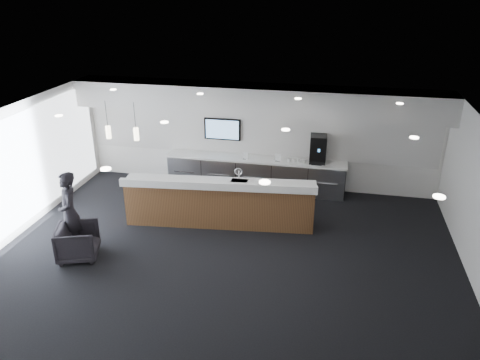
% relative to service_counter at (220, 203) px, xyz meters
% --- Properties ---
extents(ground, '(10.00, 10.00, 0.00)m').
position_rel_service_counter_xyz_m(ground, '(0.49, -1.44, -0.58)').
color(ground, black).
rests_on(ground, ground).
extents(ceiling, '(10.00, 8.00, 0.02)m').
position_rel_service_counter_xyz_m(ceiling, '(0.49, -1.44, 2.42)').
color(ceiling, black).
rests_on(ceiling, back_wall).
extents(back_wall, '(10.00, 0.02, 3.00)m').
position_rel_service_counter_xyz_m(back_wall, '(0.49, 2.56, 0.92)').
color(back_wall, white).
rests_on(back_wall, ground).
extents(left_wall, '(0.02, 8.00, 3.00)m').
position_rel_service_counter_xyz_m(left_wall, '(-4.51, -1.44, 0.92)').
color(left_wall, white).
rests_on(left_wall, ground).
extents(soffit_bulkhead, '(10.00, 0.90, 0.70)m').
position_rel_service_counter_xyz_m(soffit_bulkhead, '(0.49, 2.11, 2.07)').
color(soffit_bulkhead, silver).
rests_on(soffit_bulkhead, back_wall).
extents(alcove_panel, '(9.80, 0.06, 1.40)m').
position_rel_service_counter_xyz_m(alcove_panel, '(0.49, 2.53, 1.02)').
color(alcove_panel, silver).
rests_on(alcove_panel, back_wall).
extents(window_blinds_wall, '(0.04, 7.36, 2.55)m').
position_rel_service_counter_xyz_m(window_blinds_wall, '(-4.47, -1.44, 0.92)').
color(window_blinds_wall, silver).
rests_on(window_blinds_wall, left_wall).
extents(back_credenza, '(5.06, 0.66, 0.95)m').
position_rel_service_counter_xyz_m(back_credenza, '(0.49, 2.20, -0.10)').
color(back_credenza, '#9799A0').
rests_on(back_credenza, ground).
extents(wall_tv, '(1.05, 0.08, 0.62)m').
position_rel_service_counter_xyz_m(wall_tv, '(-0.51, 2.46, 1.07)').
color(wall_tv, black).
rests_on(wall_tv, back_wall).
extents(pendant_left, '(0.12, 0.12, 0.30)m').
position_rel_service_counter_xyz_m(pendant_left, '(-1.91, -0.64, 1.67)').
color(pendant_left, '#FFEEC6').
rests_on(pendant_left, ceiling).
extents(pendant_right, '(0.12, 0.12, 0.30)m').
position_rel_service_counter_xyz_m(pendant_right, '(-2.61, -0.64, 1.67)').
color(pendant_right, '#FFEEC6').
rests_on(pendant_right, ceiling).
extents(ceiling_can_lights, '(7.00, 5.00, 0.02)m').
position_rel_service_counter_xyz_m(ceiling_can_lights, '(0.49, -1.44, 2.39)').
color(ceiling_can_lights, white).
rests_on(ceiling_can_lights, ceiling).
extents(service_counter, '(4.66, 1.25, 1.49)m').
position_rel_service_counter_xyz_m(service_counter, '(0.00, 0.00, 0.00)').
color(service_counter, '#56331C').
rests_on(service_counter, ground).
extents(coffee_machine, '(0.46, 0.58, 0.76)m').
position_rel_service_counter_xyz_m(coffee_machine, '(2.19, 2.26, 0.75)').
color(coffee_machine, black).
rests_on(coffee_machine, back_credenza).
extents(info_sign_left, '(0.15, 0.06, 0.20)m').
position_rel_service_counter_xyz_m(info_sign_left, '(0.22, 2.06, 0.47)').
color(info_sign_left, white).
rests_on(info_sign_left, back_credenza).
extents(info_sign_right, '(0.16, 0.04, 0.21)m').
position_rel_service_counter_xyz_m(info_sign_right, '(1.13, 2.09, 0.48)').
color(info_sign_right, white).
rests_on(info_sign_right, back_credenza).
extents(armchair, '(1.06, 1.04, 0.76)m').
position_rel_service_counter_xyz_m(armchair, '(-2.62, -2.08, -0.20)').
color(armchair, black).
rests_on(armchair, ground).
extents(lounge_guest, '(0.74, 0.80, 1.83)m').
position_rel_service_counter_xyz_m(lounge_guest, '(-2.90, -1.78, 0.34)').
color(lounge_guest, black).
rests_on(lounge_guest, ground).
extents(cup_0, '(0.10, 0.10, 0.09)m').
position_rel_service_counter_xyz_m(cup_0, '(1.86, 2.11, 0.42)').
color(cup_0, white).
rests_on(cup_0, back_credenza).
extents(cup_1, '(0.14, 0.14, 0.09)m').
position_rel_service_counter_xyz_m(cup_1, '(1.72, 2.11, 0.42)').
color(cup_1, white).
rests_on(cup_1, back_credenza).
extents(cup_2, '(0.12, 0.12, 0.09)m').
position_rel_service_counter_xyz_m(cup_2, '(1.58, 2.11, 0.42)').
color(cup_2, white).
rests_on(cup_2, back_credenza).
extents(cup_3, '(0.13, 0.13, 0.09)m').
position_rel_service_counter_xyz_m(cup_3, '(1.44, 2.11, 0.42)').
color(cup_3, white).
rests_on(cup_3, back_credenza).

